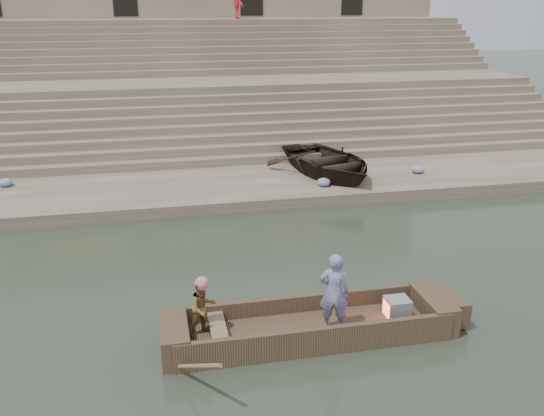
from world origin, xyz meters
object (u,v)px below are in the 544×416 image
object	(u,v)px
standing_man	(334,292)
beached_rowboat	(328,161)
rowing_man	(203,308)
main_rowboat	(309,332)
pedestrian	(238,1)
television	(397,308)

from	to	relation	value
standing_man	beached_rowboat	distance (m)	9.74
rowing_man	main_rowboat	bearing A→B (deg)	-27.16
main_rowboat	pedestrian	xyz separation A→B (m)	(2.17, 22.51, 5.99)
standing_man	pedestrian	world-z (taller)	pedestrian
standing_man	television	world-z (taller)	standing_man
pedestrian	rowing_man	bearing A→B (deg)	159.12
pedestrian	beached_rowboat	bearing A→B (deg)	173.96
main_rowboat	beached_rowboat	xyz separation A→B (m)	(3.17, 9.20, 0.76)
standing_man	beached_rowboat	world-z (taller)	standing_man
television	pedestrian	distance (m)	23.22
standing_man	television	bearing A→B (deg)	-154.70
beached_rowboat	pedestrian	bearing A→B (deg)	79.79
rowing_man	pedestrian	world-z (taller)	pedestrian
main_rowboat	rowing_man	bearing A→B (deg)	175.27
main_rowboat	television	distance (m)	1.79
main_rowboat	television	size ratio (longest dim) A/B	10.87
beached_rowboat	pedestrian	world-z (taller)	pedestrian
main_rowboat	standing_man	xyz separation A→B (m)	(0.42, -0.14, 0.89)
television	beached_rowboat	bearing A→B (deg)	81.33
main_rowboat	standing_man	bearing A→B (deg)	-19.07
rowing_man	pedestrian	bearing A→B (deg)	56.98
main_rowboat	standing_man	distance (m)	0.99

